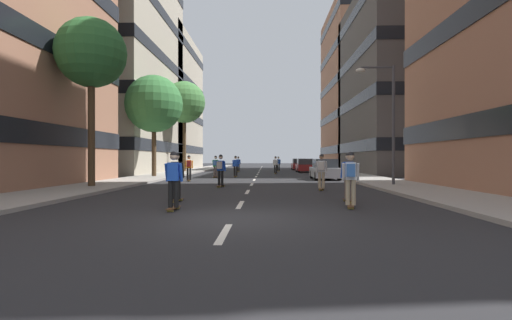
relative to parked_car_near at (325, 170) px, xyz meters
The scene contains 26 objects.
ground_plane 10.70m from the parked_car_near, 119.19° to the left, with size 168.59×168.59×0.00m, color #28282B.
sidewalk_left 18.55m from the parked_car_near, 136.22° to the left, with size 3.56×77.27×0.14m, color #9E9991.
sidewalk_right 13.19m from the parked_car_near, 76.93° to the left, with size 3.56×77.27×0.14m, color #9E9991.
lane_markings 12.84m from the parked_car_near, 113.95° to the left, with size 0.16×67.20×0.01m.
building_left_far 36.25m from the parked_car_near, 128.25° to the left, with size 13.31×18.54×18.91m.
building_right_mid 18.51m from the parked_car_near, 46.26° to the left, with size 13.31×17.26×18.33m.
building_right_far 31.75m from the parked_car_near, 67.65° to the left, with size 13.31×17.25×22.84m.
parked_car_near is the anchor object (origin of this frame).
parked_car_mid 15.08m from the parked_car_near, 90.00° to the left, with size 1.82×4.40×1.52m.
parked_car_far 23.28m from the parked_car_near, 90.00° to the left, with size 1.82×4.40×1.52m.
street_tree_near 14.53m from the parked_car_near, behind, with size 4.60×4.60×8.11m.
street_tree_mid 17.32m from the parked_car_near, 146.01° to the right, with size 3.58×3.58×8.68m.
street_tree_far 20.40m from the parked_car_near, 134.35° to the left, with size 4.58×4.58×9.92m.
streetlamp_right 8.54m from the parked_car_near, 73.22° to the right, with size 2.13×0.30×6.50m.
skater_0 17.97m from the parked_car_near, 99.25° to the left, with size 0.56×0.92×1.78m.
skater_1 7.74m from the parked_car_near, 153.28° to the left, with size 0.54×0.91×1.78m.
skater_2 15.07m from the parked_car_near, 95.29° to the right, with size 0.55×0.91×1.78m.
skater_3 10.40m from the parked_car_near, 131.02° to the right, with size 0.57×0.92×1.78m.
skater_4 8.73m from the parked_car_near, 165.17° to the left, with size 0.57×0.92×1.78m.
skater_5 17.98m from the parked_car_near, 115.08° to the left, with size 0.55×0.91×1.78m.
skater_6 10.84m from the parked_car_near, 108.32° to the left, with size 0.54×0.91×1.78m.
skater_7 16.82m from the parked_car_near, 116.73° to the right, with size 0.56×0.92×1.78m.
skater_8 9.93m from the parked_car_near, 99.42° to the right, with size 0.57×0.92×1.78m.
skater_9 16.68m from the parked_car_near, 95.75° to the right, with size 0.56×0.92×1.78m.
skater_10 18.70m from the parked_car_near, 112.37° to the right, with size 0.54×0.91×1.78m.
skater_11 9.95m from the parked_car_near, 165.21° to the right, with size 0.56×0.92×1.78m.
Camera 1 is at (0.89, -10.06, 1.57)m, focal length 27.20 mm.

